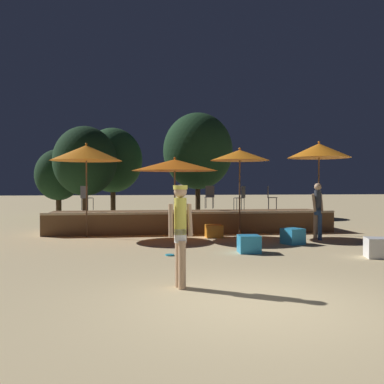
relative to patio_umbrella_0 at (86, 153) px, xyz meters
The scene contains 21 objects.
ground_plane 9.63m from the patio_umbrella_0, 67.99° to the right, with size 120.00×120.00×0.00m, color #D1B784.
wooden_deck 4.64m from the patio_umbrella_0, 21.73° to the left, with size 10.44×2.51×0.80m.
patio_umbrella_0 is the anchor object (origin of this frame).
patio_umbrella_1 5.20m from the patio_umbrella_0, ahead, with size 2.03×2.03×3.04m.
patio_umbrella_2 2.99m from the patio_umbrella_0, ahead, with size 2.88×2.88×2.69m.
patio_umbrella_3 8.05m from the patio_umbrella_0, ahead, with size 2.19×2.19×3.29m.
cube_seat_0 9.35m from the patio_umbrella_0, 33.94° to the right, with size 0.66×0.66×0.48m.
cube_seat_1 7.23m from the patio_umbrella_0, 21.83° to the right, with size 0.70×0.70×0.47m.
cube_seat_2 5.01m from the patio_umbrella_0, ahead, with size 0.56×0.56×0.42m.
cube_seat_3 6.53m from the patio_umbrella_0, 40.29° to the right, with size 0.58×0.58×0.45m.
person_0 7.98m from the patio_umbrella_0, 71.87° to the right, with size 0.45×0.30×1.78m.
person_1 7.80m from the patio_umbrella_0, 12.99° to the right, with size 0.51×0.31×1.81m.
bistro_chair_0 5.33m from the patio_umbrella_0, 26.37° to the left, with size 0.43×0.43×0.90m.
bistro_chair_1 2.29m from the patio_umbrella_0, 97.56° to the left, with size 0.48×0.48×0.90m.
bistro_chair_2 7.11m from the patio_umbrella_0, 11.45° to the left, with size 0.44×0.44×0.90m.
bistro_chair_3 5.86m from the patio_umbrella_0, 10.44° to the left, with size 0.48×0.47×0.90m.
frisbee_disc 5.53m from the patio_umbrella_0, 58.58° to the right, with size 0.22×0.22×0.03m.
background_tree_0 6.84m from the patio_umbrella_0, 97.05° to the left, with size 3.10×3.10×4.61m.
background_tree_1 8.83m from the patio_umbrella_0, 105.80° to the left, with size 2.44×2.44×3.60m.
background_tree_2 9.51m from the patio_umbrella_0, 87.83° to the left, with size 3.26×3.26×4.89m.
background_tree_3 10.72m from the patio_umbrella_0, 61.35° to the left, with size 3.94×3.94×5.80m.
Camera 1 is at (-1.78, -6.13, 1.80)m, focal length 40.00 mm.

